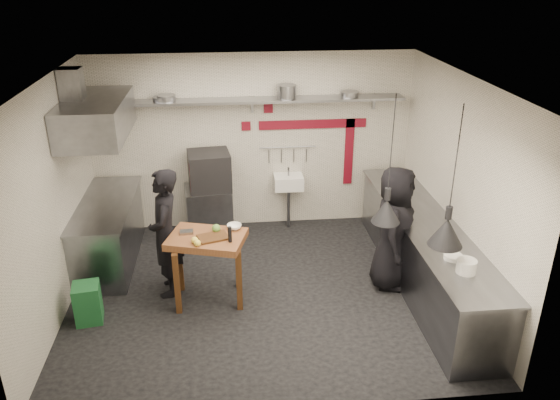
{
  "coord_description": "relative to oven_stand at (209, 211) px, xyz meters",
  "views": [
    {
      "loc": [
        -0.41,
        -6.13,
        4.06
      ],
      "look_at": [
        0.25,
        0.3,
        1.19
      ],
      "focal_mm": 35.0,
      "sensor_mm": 36.0,
      "label": 1
    }
  ],
  "objects": [
    {
      "name": "combi_oven",
      "position": [
        0.04,
        -0.01,
        0.69
      ],
      "size": [
        0.68,
        0.65,
        0.58
      ],
      "primitive_type": "cube",
      "rotation": [
        0.0,
        0.0,
        0.12
      ],
      "color": "black",
      "rests_on": "oven_stand"
    },
    {
      "name": "heat_lamp_near",
      "position": [
        2.07,
        -2.51,
        1.67
      ],
      "size": [
        0.42,
        0.42,
        1.46
      ],
      "primitive_type": null,
      "rotation": [
        0.0,
        0.0,
        0.39
      ],
      "color": "black",
      "rests_on": "ceiling"
    },
    {
      "name": "lemon_a",
      "position": [
        -0.11,
        -2.01,
        0.56
      ],
      "size": [
        0.09,
        0.09,
        0.08
      ],
      "primitive_type": "sphere",
      "rotation": [
        0.0,
        0.0,
        -0.03
      ],
      "color": "yellow",
      "rests_on": "prep_table"
    },
    {
      "name": "heat_lamp_far",
      "position": [
        2.59,
        -2.98,
        1.63
      ],
      "size": [
        0.45,
        0.45,
        1.53
      ],
      "primitive_type": null,
      "rotation": [
        0.0,
        0.0,
        0.25
      ],
      "color": "black",
      "rests_on": "ceiling"
    },
    {
      "name": "sink_drain",
      "position": [
        1.29,
        0.12,
        -0.06
      ],
      "size": [
        0.06,
        0.06,
        0.66
      ],
      "primitive_type": "cylinder",
      "color": "slate",
      "rests_on": "floor"
    },
    {
      "name": "green_bin",
      "position": [
        -1.43,
        -2.16,
        -0.15
      ],
      "size": [
        0.35,
        0.35,
        0.5
      ],
      "primitive_type": "cube",
      "rotation": [
        0.0,
        0.0,
        0.15
      ],
      "color": "#195629",
      "rests_on": "floor"
    },
    {
      "name": "lemon_b",
      "position": [
        -0.07,
        -2.09,
        0.56
      ],
      "size": [
        0.1,
        0.1,
        0.09
      ],
      "primitive_type": "sphere",
      "rotation": [
        0.0,
        0.0,
        -0.25
      ],
      "color": "yellow",
      "rests_on": "prep_table"
    },
    {
      "name": "red_band_horiz",
      "position": [
        1.69,
        0.32,
        1.28
      ],
      "size": [
        1.7,
        0.02,
        0.14
      ],
      "primitive_type": "cube",
      "color": "maroon",
      "rests_on": "wall_back"
    },
    {
      "name": "shelf_bracket_left",
      "position": [
        -1.16,
        0.31,
        1.62
      ],
      "size": [
        0.04,
        0.06,
        0.24
      ],
      "primitive_type": "cube",
      "color": "slate",
      "rests_on": "wall_back"
    },
    {
      "name": "stock_pot",
      "position": [
        1.25,
        0.16,
        1.84
      ],
      "size": [
        0.37,
        0.37,
        0.2
      ],
      "primitive_type": "cylinder",
      "rotation": [
        0.0,
        0.0,
        -0.38
      ],
      "color": "slate",
      "rests_on": "back_shelf"
    },
    {
      "name": "oven_glass",
      "position": [
        -0.02,
        -0.27,
        0.69
      ],
      "size": [
        0.35,
        0.06,
        0.34
      ],
      "primitive_type": "cube",
      "rotation": [
        0.0,
        0.0,
        0.12
      ],
      "color": "black",
      "rests_on": "oven_door"
    },
    {
      "name": "back_shelf",
      "position": [
        0.74,
        0.16,
        1.72
      ],
      "size": [
        4.6,
        0.34,
        0.04
      ],
      "primitive_type": "cube",
      "color": "slate",
      "rests_on": "wall_back"
    },
    {
      "name": "extractor_hood",
      "position": [
        -1.36,
        -0.71,
        1.75
      ],
      "size": [
        0.78,
        1.6,
        0.5
      ],
      "primitive_type": "cube",
      "color": "slate",
      "rests_on": "ceiling"
    },
    {
      "name": "counter_left",
      "position": [
        -1.41,
        -0.71,
        0.05
      ],
      "size": [
        0.7,
        1.9,
        0.9
      ],
      "primitive_type": "cube",
      "color": "slate",
      "rests_on": "floor"
    },
    {
      "name": "red_tile_a",
      "position": [
        0.99,
        0.32,
        1.55
      ],
      "size": [
        0.14,
        0.02,
        0.14
      ],
      "primitive_type": "cube",
      "color": "maroon",
      "rests_on": "wall_back"
    },
    {
      "name": "veg_ball",
      "position": [
        0.15,
        -1.75,
        0.57
      ],
      "size": [
        0.12,
        0.12,
        0.11
      ],
      "primitive_type": "sphere",
      "rotation": [
        0.0,
        0.0,
        -0.08
      ],
      "color": "#629538",
      "rests_on": "prep_table"
    },
    {
      "name": "wall_left",
      "position": [
        -1.76,
        -1.76,
        1.0
      ],
      "size": [
        0.04,
        4.2,
        2.8
      ],
      "primitive_type": "cube",
      "color": "silver",
      "rests_on": "floor"
    },
    {
      "name": "plate_stack",
      "position": [
        2.86,
        -3.01,
        0.61
      ],
      "size": [
        0.24,
        0.24,
        0.15
      ],
      "primitive_type": "cylinder",
      "rotation": [
        0.0,
        0.0,
        -0.1
      ],
      "color": "white",
      "rests_on": "counter_right_top"
    },
    {
      "name": "cutting_board",
      "position": [
        0.11,
        -1.91,
        0.53
      ],
      "size": [
        0.42,
        0.35,
        0.02
      ],
      "primitive_type": "cube",
      "rotation": [
        0.0,
        0.0,
        0.31
      ],
      "color": "#492A13",
      "rests_on": "prep_table"
    },
    {
      "name": "oven_stand",
      "position": [
        0.0,
        0.0,
        0.0
      ],
      "size": [
        0.76,
        0.71,
        0.8
      ],
      "primitive_type": "cube",
      "rotation": [
        0.0,
        0.0,
        0.12
      ],
      "color": "slate",
      "rests_on": "floor"
    },
    {
      "name": "sink_tap",
      "position": [
        1.29,
        0.16,
        0.56
      ],
      "size": [
        0.03,
        0.03,
        0.14
      ],
      "primitive_type": "cylinder",
      "color": "slate",
      "rests_on": "hand_sink"
    },
    {
      "name": "pan_mid_left",
      "position": [
        -0.6,
        0.16,
        1.78
      ],
      "size": [
        0.34,
        0.34,
        0.07
      ],
      "primitive_type": "cylinder",
      "rotation": [
        0.0,
        0.0,
        0.38
      ],
      "color": "slate",
      "rests_on": "back_shelf"
    },
    {
      "name": "floor",
      "position": [
        0.74,
        -1.76,
        -0.4
      ],
      "size": [
        5.0,
        5.0,
        0.0
      ],
      "primitive_type": "plane",
      "color": "black",
      "rests_on": "ground"
    },
    {
      "name": "counter_right",
      "position": [
        2.89,
        -1.76,
        0.05
      ],
      "size": [
        0.7,
        3.8,
        0.9
      ],
      "primitive_type": "cube",
      "color": "slate",
      "rests_on": "floor"
    },
    {
      "name": "bowl",
      "position": [
        0.38,
        -1.68,
        0.55
      ],
      "size": [
        0.21,
        0.21,
        0.06
      ],
      "primitive_type": "imported",
      "rotation": [
        0.0,
        0.0,
        0.17
      ],
      "color": "white",
      "rests_on": "prep_table"
    },
    {
      "name": "chef_right",
      "position": [
        2.45,
        -1.73,
        0.44
      ],
      "size": [
        0.79,
        0.96,
        1.69
      ],
      "primitive_type": "imported",
      "rotation": [
        0.0,
        0.0,
        1.21
      ],
      "color": "black",
      "rests_on": "floor"
    },
    {
      "name": "counter_left_top",
      "position": [
        -1.41,
        -0.71,
        0.52
      ],
      "size": [
        0.76,
        2.0,
        0.03
      ],
      "primitive_type": "cube",
      "color": "slate",
      "rests_on": "counter_left"
    },
    {
      "name": "wall_front",
      "position": [
        0.74,
        -3.86,
        1.0
      ],
      "size": [
        5.0,
        0.04,
        2.8
      ],
      "primitive_type": "cube",
      "color": "silver",
      "rests_on": "floor"
    },
    {
      "name": "steel_tray",
      "position": [
        -0.22,
        -1.74,
        0.54
      ],
      "size": [
        0.17,
        0.12,
        0.03
      ],
      "primitive_type": "cube",
      "rotation": [
        0.0,
        0.0,
        0.08
      ],
      "color": "slate",
      "rests_on": "prep_table"
    },
    {
      "name": "prep_table",
      "position": [
        0.03,
        -1.85,
        0.06
      ],
      "size": [
        1.06,
        0.87,
        0.92
      ],
      "primitive_type": null,
      "rotation": [
        0.0,
        0.0,
        -0.29
      ],
      "color": "brown",
      "rests_on": "floor"
    },
    {
      "name": "pan_right",
      "position": [
        2.21,
        0.16,
        1.78
      ],
      "size": [
        0.31,
        0.31,
        0.08
      ],
      "primitive_type": "cylinder",
      "rotation": [
        0.0,
        0.0,
        -0.12
      ],
      "color": "slate",
      "rests_on": "back_shelf"
    },
    {
      "name": "shelf_bracket_mid",
      "position": [
        0.74,
        0.31,
        1.62
      ],
      "size": [
        0.04,
        0.06,
        0.24
      ],
      "primitive_type": "cube",
      "color": "slate",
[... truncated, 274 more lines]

